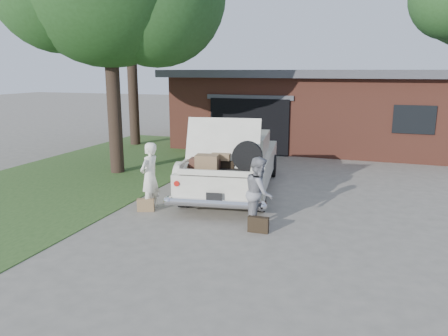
% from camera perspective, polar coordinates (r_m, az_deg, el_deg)
% --- Properties ---
extents(ground, '(90.00, 90.00, 0.00)m').
position_cam_1_polar(ground, '(9.80, -1.16, -7.02)').
color(ground, gray).
rests_on(ground, ground).
extents(grass_strip, '(6.00, 16.00, 0.02)m').
position_cam_1_polar(grass_strip, '(14.91, -17.22, -0.64)').
color(grass_strip, '#2D4C1E').
rests_on(grass_strip, ground).
extents(house, '(12.80, 7.80, 3.30)m').
position_cam_1_polar(house, '(20.30, 12.89, 7.79)').
color(house, brown).
rests_on(house, ground).
extents(sedan, '(2.87, 5.68, 2.18)m').
position_cam_1_polar(sedan, '(12.10, 1.28, 0.75)').
color(sedan, white).
rests_on(sedan, ground).
extents(woman_left, '(0.46, 0.64, 1.64)m').
position_cam_1_polar(woman_left, '(10.57, -9.68, -1.09)').
color(woman_left, white).
rests_on(woman_left, ground).
extents(woman_right, '(0.74, 0.86, 1.53)m').
position_cam_1_polar(woman_right, '(9.30, 4.61, -3.19)').
color(woman_right, gray).
rests_on(woman_right, ground).
extents(suitcase_left, '(0.42, 0.27, 0.31)m').
position_cam_1_polar(suitcase_left, '(10.62, -10.20, -4.77)').
color(suitcase_left, '#95744C').
rests_on(suitcase_left, ground).
extents(suitcase_right, '(0.43, 0.15, 0.33)m').
position_cam_1_polar(suitcase_right, '(9.16, 4.51, -7.39)').
color(suitcase_right, black).
rests_on(suitcase_right, ground).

